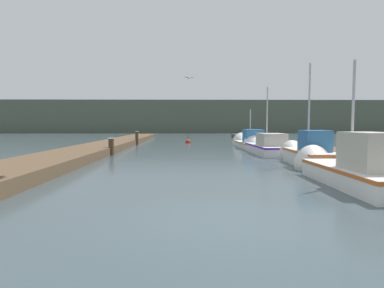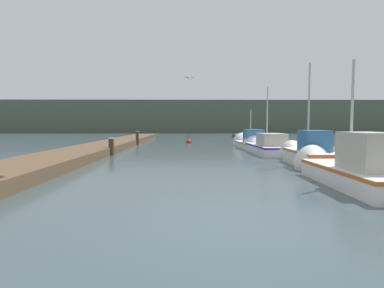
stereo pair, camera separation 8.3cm
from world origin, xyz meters
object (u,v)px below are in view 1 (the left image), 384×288
Objects in this scene: mooring_piling_1 at (111,147)px; channel_buoy at (188,142)px; fishing_boat_3 at (249,142)px; seagull_1 at (189,78)px; fishing_boat_0 at (347,168)px; fishing_boat_2 at (265,146)px; fishing_boat_1 at (307,153)px; mooring_piling_0 at (137,138)px.

mooring_piling_1 is 1.04× the size of channel_buoy.
fishing_boat_3 is 11.01× the size of seagull_1.
mooring_piling_1 is at bearing 138.48° from fishing_boat_0.
fishing_boat_1 is at bearing -86.83° from fishing_boat_2.
mooring_piling_1 is (-9.34, 8.32, 0.04)m from fishing_boat_0.
fishing_boat_1 is 8.54× the size of seagull_1.
fishing_boat_2 is 10.89m from channel_buoy.
fishing_boat_2 is (-0.01, 9.71, -0.06)m from fishing_boat_0.
fishing_boat_2 is 5.97× the size of channel_buoy.
fishing_boat_3 is 6.36× the size of channel_buoy.
fishing_boat_3 is at bearing 39.36° from seagull_1.
fishing_boat_1 reaches higher than fishing_boat_0.
seagull_1 is (-4.81, 8.96, 4.10)m from fishing_boat_0.
fishing_boat_3 reaches higher than mooring_piling_0.
fishing_boat_3 is 8.41m from seagull_1.
fishing_boat_2 reaches higher than fishing_boat_0.
fishing_boat_3 reaches higher than channel_buoy.
mooring_piling_0 is 5.10m from channel_buoy.
fishing_boat_0 is 0.85× the size of fishing_boat_3.
seagull_1 is at bearing -131.04° from fishing_boat_3.
fishing_boat_3 is at bearing 90.39° from fishing_boat_0.
fishing_boat_2 is at bearing 96.71° from fishing_boat_1.
mooring_piling_0 is at bearing 163.92° from fishing_boat_3.
seagull_1 is at bearing 118.39° from fishing_boat_0.
fishing_boat_1 is at bearing -23.14° from mooring_piling_1.
fishing_boat_0 is at bearing -93.83° from fishing_boat_1.
fishing_boat_0 is 5.41× the size of channel_buoy.
channel_buoy is 11.41m from seagull_1.
mooring_piling_1 is at bearing -172.86° from fishing_boat_2.
fishing_boat_0 is 12.51m from mooring_piling_1.
fishing_boat_0 reaches higher than channel_buoy.
fishing_boat_0 reaches higher than mooring_piling_0.
mooring_piling_1 is (-9.28, -6.18, 0.14)m from fishing_boat_3.
seagull_1 reaches higher than fishing_boat_3.
seagull_1 reaches higher than fishing_boat_0.
fishing_boat_1 is at bearing -53.00° from mooring_piling_0.
fishing_boat_1 is at bearing -52.59° from seagull_1.
fishing_boat_2 is 4.78m from fishing_boat_3.
fishing_boat_0 is at bearing -90.17° from fishing_boat_3.
fishing_boat_3 is 9.62m from mooring_piling_0.
mooring_piling_0 is at bearing 118.77° from fishing_boat_0.
fishing_boat_2 is 0.94× the size of fishing_boat_3.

